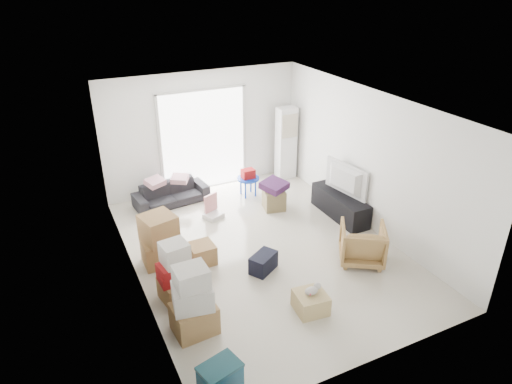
{
  "coord_description": "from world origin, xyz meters",
  "views": [
    {
      "loc": [
        -3.18,
        -6.29,
        4.63
      ],
      "look_at": [
        -0.03,
        0.2,
        1.09
      ],
      "focal_mm": 32.0,
      "sensor_mm": 36.0,
      "label": 1
    }
  ],
  "objects": [
    {
      "name": "pillow_right",
      "position": [
        -0.76,
        2.48,
        0.69
      ],
      "size": [
        0.5,
        0.47,
        0.13
      ],
      "primitive_type": "cube",
      "rotation": [
        0.0,
        0.0,
        -0.57
      ],
      "color": "#C48FA1",
      "rests_on": "sofa"
    },
    {
      "name": "armchair",
      "position": [
        1.39,
        -1.08,
        0.38
      ],
      "size": [
        1.0,
        0.98,
        0.76
      ],
      "primitive_type": "imported",
      "rotation": [
        0.0,
        0.0,
        2.58
      ],
      "color": "#B1844E",
      "rests_on": "room_shell"
    },
    {
      "name": "tv_console",
      "position": [
        2.0,
        0.43,
        0.25
      ],
      "size": [
        0.45,
        1.49,
        0.5
      ],
      "primitive_type": "cube",
      "color": "black",
      "rests_on": "room_shell"
    },
    {
      "name": "box_stack_c",
      "position": [
        -1.77,
        0.4,
        0.45
      ],
      "size": [
        0.64,
        0.64,
        0.92
      ],
      "rotation": [
        0.0,
        0.0,
        0.15
      ],
      "color": "olive",
      "rests_on": "room_shell"
    },
    {
      "name": "box_stack_a",
      "position": [
        -1.8,
        -1.46,
        0.48
      ],
      "size": [
        0.62,
        0.53,
        1.07
      ],
      "rotation": [
        0.0,
        0.0,
        -0.05
      ],
      "color": "olive",
      "rests_on": "room_shell"
    },
    {
      "name": "sliding_door",
      "position": [
        0.0,
        2.98,
        1.24
      ],
      "size": [
        2.1,
        0.04,
        2.33
      ],
      "color": "white",
      "rests_on": "room_shell"
    },
    {
      "name": "storage_bins",
      "position": [
        -1.9,
        -2.7,
        0.28
      ],
      "size": [
        0.54,
        0.44,
        0.55
      ],
      "rotation": [
        0.0,
        0.0,
        0.25
      ],
      "color": "navy",
      "rests_on": "room_shell"
    },
    {
      "name": "ac_tower",
      "position": [
        1.95,
        2.65,
        0.88
      ],
      "size": [
        0.45,
        0.3,
        1.75
      ],
      "primitive_type": "cube",
      "color": "white",
      "rests_on": "room_shell"
    },
    {
      "name": "television",
      "position": [
        2.0,
        0.43,
        0.57
      ],
      "size": [
        0.81,
        1.2,
        0.15
      ],
      "primitive_type": "imported",
      "rotation": [
        0.0,
        0.0,
        1.73
      ],
      "color": "black",
      "rests_on": "tv_console"
    },
    {
      "name": "loose_box",
      "position": [
        -1.14,
        0.09,
        0.18
      ],
      "size": [
        0.44,
        0.44,
        0.35
      ],
      "primitive_type": "cube",
      "rotation": [
        0.0,
        0.0,
        0.03
      ],
      "color": "olive",
      "rests_on": "room_shell"
    },
    {
      "name": "toy_walker",
      "position": [
        -0.38,
        1.55,
        0.13
      ],
      "size": [
        0.44,
        0.42,
        0.47
      ],
      "rotation": [
        0.0,
        0.0,
        0.39
      ],
      "color": "silver",
      "rests_on": "room_shell"
    },
    {
      "name": "sofa",
      "position": [
        -0.97,
        2.5,
        0.31
      ],
      "size": [
        1.64,
        0.64,
        0.62
      ],
      "primitive_type": "imported",
      "rotation": [
        0.0,
        0.0,
        0.11
      ],
      "color": "black",
      "rests_on": "room_shell"
    },
    {
      "name": "blanket",
      "position": [
        0.93,
        1.31,
        0.5
      ],
      "size": [
        0.62,
        0.62,
        0.14
      ],
      "primitive_type": "cube",
      "rotation": [
        0.0,
        0.0,
        0.41
      ],
      "color": "#471F4F",
      "rests_on": "ottoman"
    },
    {
      "name": "box_stack_b",
      "position": [
        -1.8,
        -0.68,
        0.44
      ],
      "size": [
        0.57,
        0.57,
        1.01
      ],
      "rotation": [
        0.0,
        0.0,
        0.11
      ],
      "color": "olive",
      "rests_on": "room_shell"
    },
    {
      "name": "room_shell",
      "position": [
        0.0,
        0.0,
        1.35
      ],
      "size": [
        4.98,
        6.48,
        3.18
      ],
      "color": "beige",
      "rests_on": "ground"
    },
    {
      "name": "wood_crate",
      "position": [
        -0.1,
        -1.81,
        0.15
      ],
      "size": [
        0.5,
        0.5,
        0.3
      ],
      "primitive_type": "cube",
      "rotation": [
        0.0,
        0.0,
        -0.1
      ],
      "color": "tan",
      "rests_on": "room_shell"
    },
    {
      "name": "plush_bunny",
      "position": [
        -0.07,
        -1.8,
        0.37
      ],
      "size": [
        0.29,
        0.16,
        0.14
      ],
      "rotation": [
        0.0,
        0.0,
        0.12
      ],
      "color": "#B2ADA8",
      "rests_on": "wood_crate"
    },
    {
      "name": "pillow_left",
      "position": [
        -1.29,
        2.54,
        0.68
      ],
      "size": [
        0.42,
        0.39,
        0.11
      ],
      "primitive_type": "cube",
      "rotation": [
        0.0,
        0.0,
        0.44
      ],
      "color": "#C48FA1",
      "rests_on": "sofa"
    },
    {
      "name": "duffel_bag",
      "position": [
        -0.28,
        -0.59,
        0.16
      ],
      "size": [
        0.57,
        0.5,
        0.31
      ],
      "primitive_type": "cube",
      "rotation": [
        0.0,
        0.0,
        0.54
      ],
      "color": "black",
      "rests_on": "room_shell"
    },
    {
      "name": "kids_table",
      "position": [
        0.7,
        2.12,
        0.45
      ],
      "size": [
        0.5,
        0.5,
        0.63
      ],
      "rotation": [
        0.0,
        0.0,
        0.08
      ],
      "color": "#0E33AF",
      "rests_on": "room_shell"
    },
    {
      "name": "ottoman",
      "position": [
        0.93,
        1.31,
        0.22
      ],
      "size": [
        0.51,
        0.51,
        0.43
      ],
      "primitive_type": "cube",
      "rotation": [
        0.0,
        0.0,
        -0.22
      ],
      "color": "olive",
      "rests_on": "room_shell"
    }
  ]
}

